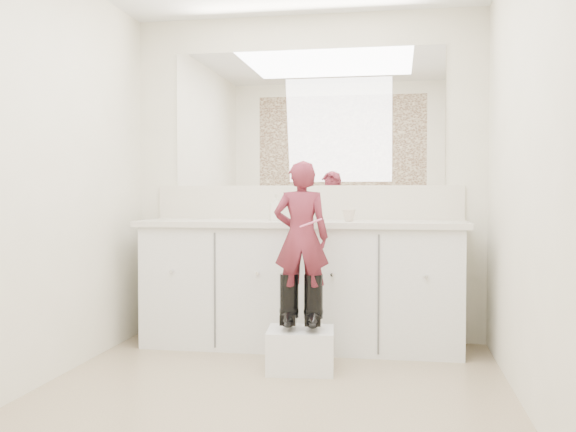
# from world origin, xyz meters

# --- Properties ---
(floor) EXTENTS (3.00, 3.00, 0.00)m
(floor) POSITION_xyz_m (0.00, 0.00, 0.00)
(floor) COLOR #846A57
(floor) RESTS_ON ground
(wall_back) EXTENTS (2.60, 0.00, 2.60)m
(wall_back) POSITION_xyz_m (0.00, 1.50, 1.20)
(wall_back) COLOR beige
(wall_back) RESTS_ON floor
(wall_front) EXTENTS (2.60, 0.00, 2.60)m
(wall_front) POSITION_xyz_m (0.00, -1.50, 1.20)
(wall_front) COLOR beige
(wall_front) RESTS_ON floor
(wall_left) EXTENTS (0.00, 3.00, 3.00)m
(wall_left) POSITION_xyz_m (-1.30, 0.00, 1.20)
(wall_left) COLOR beige
(wall_left) RESTS_ON floor
(wall_right) EXTENTS (0.00, 3.00, 3.00)m
(wall_right) POSITION_xyz_m (1.30, 0.00, 1.20)
(wall_right) COLOR beige
(wall_right) RESTS_ON floor
(vanity_cabinet) EXTENTS (2.20, 0.55, 0.85)m
(vanity_cabinet) POSITION_xyz_m (0.00, 1.23, 0.42)
(vanity_cabinet) COLOR silver
(vanity_cabinet) RESTS_ON floor
(countertop) EXTENTS (2.28, 0.58, 0.04)m
(countertop) POSITION_xyz_m (0.00, 1.21, 0.87)
(countertop) COLOR beige
(countertop) RESTS_ON vanity_cabinet
(backsplash) EXTENTS (2.28, 0.03, 0.25)m
(backsplash) POSITION_xyz_m (0.00, 1.49, 1.02)
(backsplash) COLOR beige
(backsplash) RESTS_ON countertop
(mirror) EXTENTS (2.00, 0.02, 1.00)m
(mirror) POSITION_xyz_m (0.00, 1.49, 1.64)
(mirror) COLOR white
(mirror) RESTS_ON wall_back
(faucet) EXTENTS (0.08, 0.08, 0.10)m
(faucet) POSITION_xyz_m (0.00, 1.38, 0.94)
(faucet) COLOR silver
(faucet) RESTS_ON countertop
(cup) EXTENTS (0.12, 0.12, 0.08)m
(cup) POSITION_xyz_m (0.34, 1.15, 0.93)
(cup) COLOR beige
(cup) RESTS_ON countertop
(soap_bottle) EXTENTS (0.11, 0.11, 0.19)m
(soap_bottle) POSITION_xyz_m (-0.19, 1.24, 0.98)
(soap_bottle) COLOR silver
(soap_bottle) RESTS_ON countertop
(step_stool) EXTENTS (0.43, 0.37, 0.26)m
(step_stool) POSITION_xyz_m (0.09, 0.60, 0.13)
(step_stool) COLOR white
(step_stool) RESTS_ON floor
(boot_left) EXTENTS (0.14, 0.23, 0.33)m
(boot_left) POSITION_xyz_m (0.02, 0.62, 0.42)
(boot_left) COLOR black
(boot_left) RESTS_ON step_stool
(boot_right) EXTENTS (0.14, 0.23, 0.33)m
(boot_right) POSITION_xyz_m (0.17, 0.62, 0.42)
(boot_right) COLOR black
(boot_right) RESTS_ON step_stool
(toddler) EXTENTS (0.36, 0.25, 0.92)m
(toddler) POSITION_xyz_m (0.09, 0.62, 0.82)
(toddler) COLOR #9F304C
(toddler) RESTS_ON step_stool
(toothbrush) EXTENTS (0.14, 0.03, 0.06)m
(toothbrush) POSITION_xyz_m (0.16, 0.54, 0.91)
(toothbrush) COLOR #E45888
(toothbrush) RESTS_ON toddler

